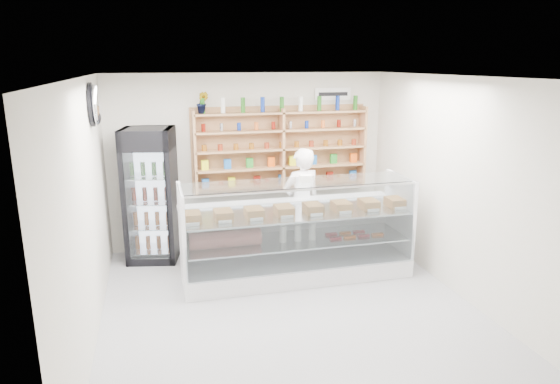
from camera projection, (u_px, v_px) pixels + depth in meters
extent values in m
plane|color=#9C9CA1|center=(290.00, 309.00, 6.16)|extent=(5.00, 5.00, 0.00)
plane|color=white|center=(291.00, 77.00, 5.46)|extent=(5.00, 5.00, 0.00)
plane|color=beige|center=(250.00, 160.00, 8.15)|extent=(4.50, 0.00, 4.50)
plane|color=beige|center=(387.00, 294.00, 3.47)|extent=(4.50, 0.00, 4.50)
plane|color=beige|center=(86.00, 214.00, 5.27)|extent=(0.00, 5.00, 5.00)
plane|color=beige|center=(461.00, 188.00, 6.35)|extent=(0.00, 5.00, 5.00)
cube|color=white|center=(296.00, 267.00, 7.09)|extent=(3.19, 0.90, 0.27)
cube|color=white|center=(289.00, 227.00, 7.37)|extent=(3.19, 0.05, 0.67)
cube|color=silver|center=(296.00, 240.00, 6.99)|extent=(3.06, 0.79, 0.02)
cube|color=silver|center=(297.00, 213.00, 6.89)|extent=(3.12, 0.83, 0.02)
cube|color=silver|center=(306.00, 231.00, 6.51)|extent=(3.12, 0.13, 1.11)
cube|color=silver|center=(298.00, 183.00, 6.73)|extent=(3.12, 0.63, 0.01)
imported|color=white|center=(302.00, 204.00, 7.63)|extent=(0.71, 0.55, 1.72)
cube|color=black|center=(151.00, 195.00, 7.53)|extent=(0.86, 0.84, 2.03)
cube|color=#2D0436|center=(152.00, 141.00, 7.02)|extent=(0.71, 0.17, 0.28)
cube|color=silver|center=(157.00, 207.00, 7.25)|extent=(0.60, 0.13, 1.60)
cube|color=#B47A55|center=(195.00, 153.00, 7.74)|extent=(0.04, 0.28, 1.33)
cube|color=#B47A55|center=(282.00, 149.00, 8.07)|extent=(0.04, 0.28, 1.33)
cube|color=#B47A55|center=(362.00, 146.00, 8.41)|extent=(0.04, 0.28, 1.33)
cube|color=#B47A55|center=(282.00, 185.00, 8.22)|extent=(2.80, 0.28, 0.03)
cube|color=#B47A55|center=(282.00, 167.00, 8.15)|extent=(2.80, 0.28, 0.03)
cube|color=#B47A55|center=(282.00, 149.00, 8.07)|extent=(2.80, 0.28, 0.03)
cube|color=#B47A55|center=(282.00, 130.00, 8.00)|extent=(2.80, 0.28, 0.03)
cube|color=#B47A55|center=(282.00, 113.00, 7.93)|extent=(2.80, 0.28, 0.03)
imported|color=#1E6626|center=(202.00, 103.00, 7.58)|extent=(0.22, 0.20, 0.33)
ellipsoid|color=silver|center=(96.00, 105.00, 6.15)|extent=(0.15, 0.50, 0.50)
cube|color=white|center=(333.00, 94.00, 8.20)|extent=(0.62, 0.03, 0.20)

